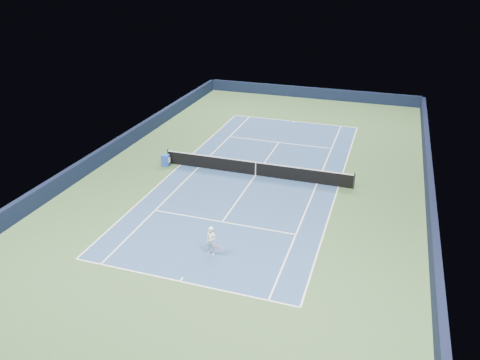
% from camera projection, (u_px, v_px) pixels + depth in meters
% --- Properties ---
extents(ground, '(40.00, 40.00, 0.00)m').
position_uv_depth(ground, '(256.00, 175.00, 31.14)').
color(ground, '#33512C').
rests_on(ground, ground).
extents(wall_far, '(22.00, 0.35, 1.10)m').
position_uv_depth(wall_far, '(311.00, 93.00, 47.88)').
color(wall_far, black).
rests_on(wall_far, ground).
extents(wall_right, '(0.35, 40.00, 1.10)m').
position_uv_depth(wall_right, '(430.00, 191.00, 27.84)').
color(wall_right, black).
rests_on(wall_right, ground).
extents(wall_left, '(0.35, 40.00, 1.10)m').
position_uv_depth(wall_left, '(113.00, 149.00, 33.97)').
color(wall_left, black).
rests_on(wall_left, ground).
extents(court_surface, '(10.97, 23.77, 0.01)m').
position_uv_depth(court_surface, '(256.00, 175.00, 31.14)').
color(court_surface, navy).
rests_on(court_surface, ground).
extents(baseline_far, '(10.97, 0.08, 0.00)m').
position_uv_depth(baseline_far, '(294.00, 121.00, 41.32)').
color(baseline_far, white).
rests_on(baseline_far, ground).
extents(baseline_near, '(10.97, 0.08, 0.00)m').
position_uv_depth(baseline_near, '(180.00, 281.00, 20.97)').
color(baseline_near, white).
rests_on(baseline_near, ground).
extents(sideline_doubles_right, '(0.08, 23.77, 0.00)m').
position_uv_depth(sideline_doubles_right, '(338.00, 187.00, 29.59)').
color(sideline_doubles_right, white).
rests_on(sideline_doubles_right, ground).
extents(sideline_doubles_left, '(0.08, 23.77, 0.00)m').
position_uv_depth(sideline_doubles_left, '(180.00, 165.00, 32.69)').
color(sideline_doubles_left, white).
rests_on(sideline_doubles_left, ground).
extents(sideline_singles_right, '(0.08, 23.77, 0.00)m').
position_uv_depth(sideline_singles_right, '(317.00, 184.00, 29.98)').
color(sideline_singles_right, white).
rests_on(sideline_singles_right, ground).
extents(sideline_singles_left, '(0.08, 23.77, 0.00)m').
position_uv_depth(sideline_singles_left, '(199.00, 167.00, 32.31)').
color(sideline_singles_left, white).
rests_on(sideline_singles_left, ground).
extents(service_line_far, '(8.23, 0.08, 0.00)m').
position_uv_depth(service_line_far, '(279.00, 142.00, 36.62)').
color(service_line_far, white).
rests_on(service_line_far, ground).
extents(service_line_near, '(8.23, 0.08, 0.00)m').
position_uv_depth(service_line_near, '(222.00, 222.00, 25.66)').
color(service_line_near, white).
rests_on(service_line_near, ground).
extents(center_service_line, '(0.08, 12.80, 0.00)m').
position_uv_depth(center_service_line, '(256.00, 175.00, 31.14)').
color(center_service_line, white).
rests_on(center_service_line, ground).
extents(center_mark_far, '(0.08, 0.30, 0.00)m').
position_uv_depth(center_mark_far, '(294.00, 122.00, 41.19)').
color(center_mark_far, white).
rests_on(center_mark_far, ground).
extents(center_mark_near, '(0.08, 0.30, 0.00)m').
position_uv_depth(center_mark_near, '(181.00, 279.00, 21.09)').
color(center_mark_near, white).
rests_on(center_mark_near, ground).
extents(tennis_net, '(12.90, 0.10, 1.07)m').
position_uv_depth(tennis_net, '(256.00, 168.00, 30.93)').
color(tennis_net, black).
rests_on(tennis_net, ground).
extents(sponsor_cube, '(0.58, 0.50, 0.80)m').
position_uv_depth(sponsor_cube, '(166.00, 160.00, 32.42)').
color(sponsor_cube, '#1E41B6').
rests_on(sponsor_cube, ground).
extents(tennis_player, '(0.75, 1.26, 1.72)m').
position_uv_depth(tennis_player, '(211.00, 241.00, 22.60)').
color(tennis_player, white).
rests_on(tennis_player, ground).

